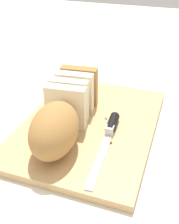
{
  "coord_description": "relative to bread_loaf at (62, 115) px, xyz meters",
  "views": [
    {
      "loc": [
        -0.55,
        -0.2,
        0.41
      ],
      "look_at": [
        0.0,
        0.0,
        0.05
      ],
      "focal_mm": 45.45,
      "sensor_mm": 36.0,
      "label": 1
    }
  ],
  "objects": [
    {
      "name": "crumb_stray_left",
      "position": [
        0.0,
        -0.11,
        -0.05
      ],
      "size": [
        0.01,
        0.01,
        0.01
      ],
      "primitive_type": "sphere",
      "color": "#996633",
      "rests_on": "cutting_board"
    },
    {
      "name": "crumb_near_loaf",
      "position": [
        0.09,
        -0.08,
        -0.05
      ],
      "size": [
        0.0,
        0.0,
        0.0
      ],
      "primitive_type": "sphere",
      "color": "#996633",
      "rests_on": "cutting_board"
    },
    {
      "name": "cutting_board",
      "position": [
        0.07,
        -0.04,
        -0.06
      ],
      "size": [
        0.44,
        0.32,
        0.02
      ],
      "primitive_type": "cube",
      "rotation": [
        0.0,
        0.0,
        0.01
      ],
      "color": "tan",
      "rests_on": "ground_plane"
    },
    {
      "name": "bread_knife",
      "position": [
        0.04,
        -0.1,
        -0.04
      ],
      "size": [
        0.25,
        0.04,
        0.02
      ],
      "rotation": [
        0.0,
        0.0,
        3.21
      ],
      "color": "silver",
      "rests_on": "cutting_board"
    },
    {
      "name": "bread_loaf",
      "position": [
        0.0,
        0.0,
        0.0
      ],
      "size": [
        0.31,
        0.14,
        0.11
      ],
      "rotation": [
        0.0,
        0.0,
        0.14
      ],
      "color": "#A8753D",
      "rests_on": "cutting_board"
    },
    {
      "name": "ground_plane",
      "position": [
        0.07,
        -0.04,
        -0.07
      ],
      "size": [
        3.0,
        3.0,
        0.0
      ],
      "primitive_type": "plane",
      "color": "silver"
    },
    {
      "name": "crumb_near_knife",
      "position": [
        0.05,
        -0.03,
        -0.05
      ],
      "size": [
        0.0,
        0.0,
        0.0
      ],
      "primitive_type": "sphere",
      "color": "#996633",
      "rests_on": "cutting_board"
    }
  ]
}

